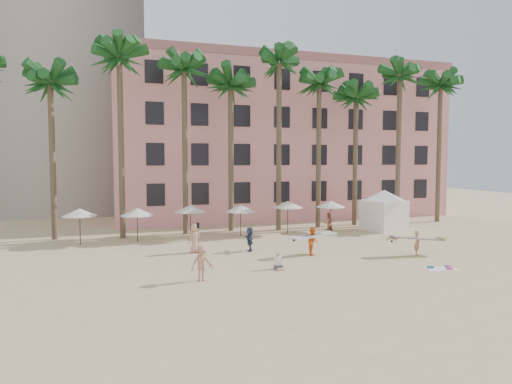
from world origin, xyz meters
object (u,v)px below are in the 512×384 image
object	(u,v)px
cabana	(384,206)
carrier_yellow	(417,241)
carrier_white	(313,240)
pink_hotel	(276,143)

from	to	relation	value
cabana	carrier_yellow	bearing A→B (deg)	-112.13
cabana	carrier_white	world-z (taller)	cabana
carrier_yellow	carrier_white	distance (m)	6.68
pink_hotel	carrier_yellow	size ratio (longest dim) A/B	9.80
cabana	carrier_white	xyz separation A→B (m)	(-10.30, -7.63, -1.11)
pink_hotel	cabana	bearing A→B (deg)	-71.45
pink_hotel	cabana	world-z (taller)	pink_hotel
carrier_yellow	carrier_white	bearing A→B (deg)	161.38
cabana	carrier_white	distance (m)	12.87
pink_hotel	carrier_white	size ratio (longest dim) A/B	11.29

